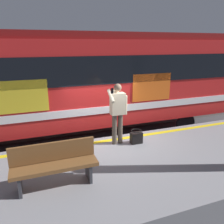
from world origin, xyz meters
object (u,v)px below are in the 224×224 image
passenger (117,109)px  handbag (136,137)px  bench (55,163)px  train_carriage (83,78)px

passenger → handbag: size_ratio=4.43×
handbag → bench: (2.49, 1.26, 0.31)m
train_carriage → passenger: 2.62m
passenger → bench: size_ratio=1.03×
train_carriage → bench: train_carriage is taller
passenger → bench: passenger is taller
train_carriage → handbag: train_carriage is taller
train_carriage → bench: bearing=68.4°
passenger → handbag: (-0.53, 0.19, -0.87)m
handbag → train_carriage: bearing=-71.4°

